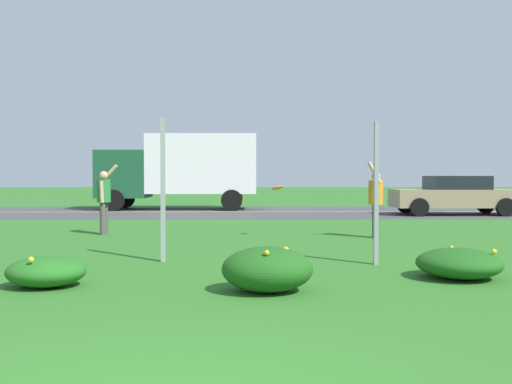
% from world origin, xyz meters
% --- Properties ---
extents(ground_plane, '(120.00, 120.00, 0.00)m').
position_xyz_m(ground_plane, '(0.00, 10.19, 0.00)').
color(ground_plane, '#2D6B23').
extents(highway_strip, '(120.00, 8.10, 0.01)m').
position_xyz_m(highway_strip, '(0.00, 20.39, 0.00)').
color(highway_strip, '#424244').
rests_on(highway_strip, ground).
extents(highway_center_stripe, '(120.00, 0.16, 0.00)m').
position_xyz_m(highway_center_stripe, '(0.00, 20.39, 0.01)').
color(highway_center_stripe, yellow).
rests_on(highway_center_stripe, ground).
extents(daylily_clump_near_camera, '(1.21, 1.24, 0.45)m').
position_xyz_m(daylily_clump_near_camera, '(3.62, 4.99, 0.22)').
color(daylily_clump_near_camera, '#1E5619').
rests_on(daylily_clump_near_camera, ground).
extents(daylily_clump_front_right, '(1.04, 0.96, 0.45)m').
position_xyz_m(daylily_clump_front_right, '(-2.08, 4.44, 0.20)').
color(daylily_clump_front_right, '#23661E').
rests_on(daylily_clump_front_right, ground).
extents(daylily_clump_front_left, '(1.16, 1.05, 0.57)m').
position_xyz_m(daylily_clump_front_left, '(0.83, 4.05, 0.29)').
color(daylily_clump_front_left, '#1E5619').
rests_on(daylily_clump_front_left, ground).
extents(sign_post_near_path, '(0.07, 0.10, 2.45)m').
position_xyz_m(sign_post_near_path, '(-0.85, 6.73, 1.23)').
color(sign_post_near_path, '#93969B').
rests_on(sign_post_near_path, ground).
extents(sign_post_by_roadside, '(0.07, 0.10, 2.36)m').
position_xyz_m(sign_post_by_roadside, '(2.71, 6.34, 1.18)').
color(sign_post_by_roadside, '#93969B').
rests_on(sign_post_by_roadside, ground).
extents(person_thrower_green_shirt, '(0.49, 0.51, 1.75)m').
position_xyz_m(person_thrower_green_shirt, '(-2.97, 11.44, 0.95)').
color(person_thrower_green_shirt, '#287038').
rests_on(person_thrower_green_shirt, ground).
extents(person_catcher_orange_shirt, '(0.42, 0.51, 1.80)m').
position_xyz_m(person_catcher_orange_shirt, '(3.63, 10.54, 0.94)').
color(person_catcher_orange_shirt, orange).
rests_on(person_catcher_orange_shirt, ground).
extents(frisbee_orange, '(0.29, 0.27, 0.15)m').
position_xyz_m(frisbee_orange, '(1.32, 10.75, 1.17)').
color(frisbee_orange, orange).
extents(car_tan_center_left, '(4.50, 2.00, 1.45)m').
position_xyz_m(car_tan_center_left, '(8.32, 18.57, 0.74)').
color(car_tan_center_left, '#937F60').
rests_on(car_tan_center_left, ground).
extents(box_truck_dark_green, '(6.70, 2.46, 3.20)m').
position_xyz_m(box_truck_dark_green, '(-2.21, 22.21, 1.80)').
color(box_truck_dark_green, '#194C2D').
rests_on(box_truck_dark_green, ground).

